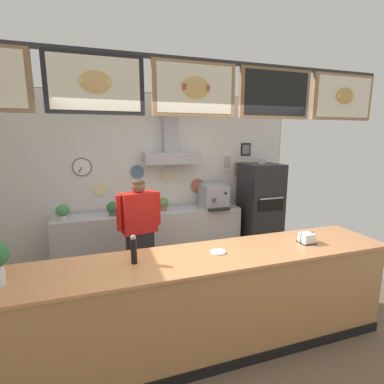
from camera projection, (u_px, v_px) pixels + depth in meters
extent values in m
plane|color=brown|center=(190.00, 325.00, 3.34)|extent=(6.47, 6.47, 0.00)
cube|color=gray|center=(152.00, 176.00, 5.22)|extent=(5.39, 0.12, 2.94)
cube|color=silver|center=(152.00, 177.00, 5.16)|extent=(5.35, 0.01, 2.90)
cylinder|color=black|center=(82.00, 167.00, 4.75)|extent=(0.30, 0.02, 0.30)
cylinder|color=white|center=(82.00, 167.00, 4.73)|extent=(0.28, 0.01, 0.28)
cube|color=black|center=(80.00, 170.00, 4.73)|extent=(0.07, 0.01, 0.09)
cylinder|color=beige|center=(101.00, 190.00, 4.90)|extent=(0.22, 0.02, 0.22)
cylinder|color=teal|center=(137.00, 172.00, 5.05)|extent=(0.24, 0.02, 0.24)
cylinder|color=beige|center=(169.00, 174.00, 5.23)|extent=(0.29, 0.02, 0.29)
cylinder|color=#C1664C|center=(197.00, 186.00, 5.45)|extent=(0.27, 0.02, 0.27)
cube|color=#997047|center=(241.00, 168.00, 5.67)|extent=(0.27, 0.02, 0.24)
cube|color=gray|center=(241.00, 168.00, 5.67)|extent=(0.19, 0.01, 0.17)
cube|color=white|center=(227.00, 162.00, 5.56)|extent=(0.20, 0.02, 0.32)
cube|color=#A6A6A6|center=(227.00, 162.00, 5.55)|extent=(0.14, 0.01, 0.23)
cube|color=black|center=(246.00, 149.00, 5.64)|extent=(0.21, 0.02, 0.25)
cube|color=gray|center=(246.00, 149.00, 5.63)|extent=(0.15, 0.01, 0.18)
cube|color=#A3A5AD|center=(171.00, 158.00, 5.01)|extent=(0.98, 0.40, 0.20)
cube|color=#A3A5AD|center=(170.00, 124.00, 4.97)|extent=(0.24, 0.24, 0.97)
cube|color=#2D2D2D|center=(194.00, 60.00, 2.67)|extent=(4.48, 0.04, 0.04)
cube|color=black|center=(96.00, 84.00, 2.42)|extent=(0.82, 0.05, 0.50)
cube|color=#F2E5C6|center=(96.00, 83.00, 2.40)|extent=(0.74, 0.01, 0.44)
ellipsoid|color=#DBAD60|center=(96.00, 82.00, 2.38)|extent=(0.26, 0.04, 0.18)
cube|color=#E5C666|center=(96.00, 82.00, 2.38)|extent=(0.25, 0.01, 0.05)
cube|color=#9E754C|center=(195.00, 89.00, 2.70)|extent=(0.82, 0.05, 0.50)
cube|color=#F2E5C6|center=(196.00, 89.00, 2.67)|extent=(0.74, 0.01, 0.44)
ellipsoid|color=#DBAD60|center=(196.00, 87.00, 2.66)|extent=(0.28, 0.04, 0.20)
cube|color=#B74233|center=(196.00, 87.00, 2.65)|extent=(0.27, 0.01, 0.05)
cube|color=olive|center=(275.00, 94.00, 2.97)|extent=(0.82, 0.05, 0.50)
cube|color=black|center=(277.00, 93.00, 2.95)|extent=(0.74, 0.01, 0.44)
cube|color=#9E754C|center=(342.00, 97.00, 3.25)|extent=(0.82, 0.05, 0.50)
cube|color=#F2E5C6|center=(344.00, 97.00, 3.22)|extent=(0.74, 0.01, 0.44)
ellipsoid|color=tan|center=(345.00, 96.00, 3.21)|extent=(0.25, 0.04, 0.18)
cube|color=#E5C666|center=(346.00, 96.00, 3.20)|extent=(0.24, 0.01, 0.05)
cube|color=#B77F4C|center=(202.00, 305.00, 2.88)|extent=(4.00, 0.71, 1.00)
cube|color=#CF8550|center=(202.00, 257.00, 2.78)|extent=(4.08, 0.75, 0.03)
cube|color=black|center=(215.00, 370.00, 2.63)|extent=(4.00, 0.02, 0.10)
cube|color=#B7BABF|center=(152.00, 236.00, 5.02)|extent=(3.21, 0.53, 0.90)
cube|color=#929499|center=(153.00, 251.00, 5.07)|extent=(3.05, 0.49, 0.02)
cube|color=#232326|center=(260.00, 208.00, 5.41)|extent=(0.67, 0.68, 1.69)
cube|color=black|center=(271.00, 205.00, 5.06)|extent=(0.50, 0.02, 0.20)
cube|color=#B7BABF|center=(272.00, 198.00, 5.01)|extent=(0.47, 0.02, 0.02)
cylinder|color=#B7BABF|center=(262.00, 161.00, 5.24)|extent=(0.14, 0.14, 0.10)
cube|color=#232328|center=(141.00, 263.00, 3.94)|extent=(0.37, 0.26, 0.91)
cube|color=red|center=(139.00, 212.00, 3.80)|extent=(0.49, 0.31, 0.55)
cylinder|color=red|center=(158.00, 208.00, 3.93)|extent=(0.08, 0.08, 0.47)
cylinder|color=red|center=(119.00, 213.00, 3.67)|extent=(0.08, 0.08, 0.47)
sphere|color=brown|center=(138.00, 186.00, 3.74)|extent=(0.19, 0.19, 0.19)
ellipsoid|color=#4C331E|center=(138.00, 183.00, 3.73)|extent=(0.18, 0.18, 0.10)
cube|color=#A3A5AD|center=(213.00, 196.00, 5.22)|extent=(0.44, 0.47, 0.42)
cylinder|color=#4C4C51|center=(214.00, 200.00, 4.96)|extent=(0.06, 0.06, 0.06)
cube|color=black|center=(219.00, 209.00, 5.01)|extent=(0.40, 0.10, 0.04)
sphere|color=black|center=(226.00, 193.00, 5.01)|extent=(0.04, 0.04, 0.04)
cylinder|color=beige|center=(133.00, 211.00, 4.82)|extent=(0.11, 0.11, 0.09)
ellipsoid|color=#5B844C|center=(133.00, 205.00, 4.80)|extent=(0.15, 0.15, 0.13)
cylinder|color=#4C4C51|center=(113.00, 213.00, 4.70)|extent=(0.13, 0.13, 0.06)
ellipsoid|color=#2D6638|center=(113.00, 207.00, 4.68)|extent=(0.21, 0.21, 0.18)
cylinder|color=#9E563D|center=(163.00, 208.00, 5.01)|extent=(0.12, 0.12, 0.08)
ellipsoid|color=#5B844C|center=(163.00, 202.00, 4.99)|extent=(0.19, 0.19, 0.17)
cylinder|color=beige|center=(63.00, 217.00, 4.47)|extent=(0.13, 0.13, 0.07)
ellipsoid|color=#47894C|center=(63.00, 211.00, 4.45)|extent=(0.21, 0.21, 0.19)
cube|color=#262628|center=(306.00, 242.00, 3.13)|extent=(0.16, 0.16, 0.01)
cylinder|color=#262628|center=(301.00, 238.00, 3.09)|extent=(0.01, 0.01, 0.13)
cylinder|color=#262628|center=(312.00, 237.00, 3.14)|extent=(0.01, 0.01, 0.13)
cube|color=white|center=(307.00, 238.00, 3.12)|extent=(0.13, 0.13, 0.11)
cylinder|color=white|center=(218.00, 252.00, 2.87)|extent=(0.16, 0.16, 0.01)
cylinder|color=black|center=(134.00, 251.00, 2.60)|extent=(0.06, 0.06, 0.23)
sphere|color=gray|center=(133.00, 237.00, 2.58)|extent=(0.05, 0.05, 0.05)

